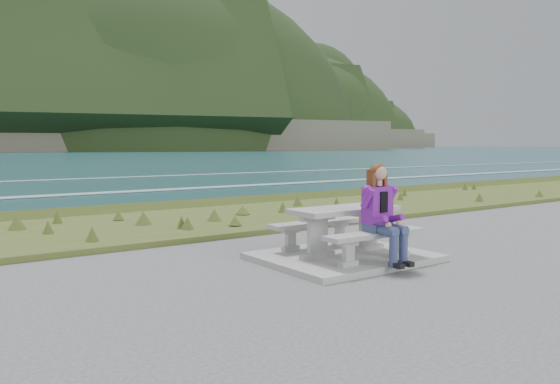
{
  "coord_description": "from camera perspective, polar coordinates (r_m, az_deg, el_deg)",
  "views": [
    {
      "loc": [
        -5.8,
        -6.43,
        1.85
      ],
      "look_at": [
        -0.4,
        1.2,
        1.03
      ],
      "focal_mm": 35.0,
      "sensor_mm": 36.0,
      "label": 1
    }
  ],
  "objects": [
    {
      "name": "shore_drop",
      "position": [
        15.57,
        -13.19,
        -1.94
      ],
      "size": [
        160.0,
        0.8,
        2.2
      ],
      "primitive_type": "cube",
      "color": "#665E4C",
      "rests_on": "ground"
    },
    {
      "name": "grass_verge",
      "position": [
        12.95,
        -8.33,
        -3.25
      ],
      "size": [
        160.0,
        4.5,
        0.22
      ],
      "primitive_type": "cube",
      "color": "#3F541F",
      "rests_on": "ground"
    },
    {
      "name": "picnic_table",
      "position": [
        8.73,
        6.7,
        -2.69
      ],
      "size": [
        1.8,
        0.75,
        0.75
      ],
      "color": "#A4A49F",
      "rests_on": "concrete_slab"
    },
    {
      "name": "bench_landward",
      "position": [
        8.27,
        9.94,
        -4.8
      ],
      "size": [
        1.8,
        0.35,
        0.45
      ],
      "color": "#A4A49F",
      "rests_on": "concrete_slab"
    },
    {
      "name": "bench_seaward",
      "position": [
        9.29,
        3.79,
        -3.65
      ],
      "size": [
        1.8,
        0.35,
        0.45
      ],
      "color": "#A4A49F",
      "rests_on": "concrete_slab"
    },
    {
      "name": "seated_woman",
      "position": [
        8.18,
        10.91,
        -3.57
      ],
      "size": [
        0.43,
        0.75,
        1.47
      ],
      "rotation": [
        0.0,
        0.0,
        0.01
      ],
      "color": "navy",
      "rests_on": "concrete_slab"
    },
    {
      "name": "ocean",
      "position": [
        32.25,
        -24.74,
        -1.85
      ],
      "size": [
        1600.0,
        1600.0,
        0.09
      ],
      "color": "#1F4F58",
      "rests_on": "ground"
    },
    {
      "name": "headland_range",
      "position": [
        449.77,
        -9.52,
        5.96
      ],
      "size": [
        729.83,
        363.95,
        206.91
      ],
      "color": "#665E4C",
      "rests_on": "ground"
    },
    {
      "name": "concrete_slab",
      "position": [
        8.84,
        6.65,
        -6.76
      ],
      "size": [
        2.6,
        2.1,
        0.1
      ],
      "primitive_type": "cube",
      "color": "#A4A49F",
      "rests_on": "ground"
    }
  ]
}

